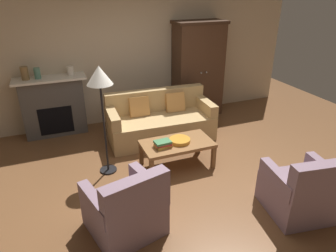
{
  "coord_description": "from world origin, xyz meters",
  "views": [
    {
      "loc": [
        -1.53,
        -3.47,
        2.67
      ],
      "look_at": [
        0.13,
        0.72,
        0.55
      ],
      "focal_mm": 32.84,
      "sensor_mm": 36.0,
      "label": 1
    }
  ],
  "objects_px": {
    "armoire": "(198,70)",
    "mantel_vase_bronze": "(25,73)",
    "fireplace": "(54,106)",
    "coffee_table": "(177,145)",
    "book_stack": "(163,144)",
    "armchair_near_right": "(302,192)",
    "fruit_bowl": "(180,140)",
    "couch": "(160,122)",
    "mantel_vase_jade": "(37,73)",
    "armchair_near_left": "(126,210)",
    "floor_lamp": "(100,82)",
    "mantel_vase_cream": "(70,71)"
  },
  "relations": [
    {
      "from": "coffee_table",
      "to": "armchair_near_left",
      "type": "relative_size",
      "value": 1.18
    },
    {
      "from": "mantel_vase_jade",
      "to": "mantel_vase_cream",
      "type": "distance_m",
      "value": 0.56
    },
    {
      "from": "fireplace",
      "to": "book_stack",
      "type": "xyz_separation_m",
      "value": [
        1.44,
        -1.98,
        -0.1
      ]
    },
    {
      "from": "armoire",
      "to": "floor_lamp",
      "type": "relative_size",
      "value": 1.2
    },
    {
      "from": "armchair_near_left",
      "to": "floor_lamp",
      "type": "distance_m",
      "value": 1.76
    },
    {
      "from": "mantel_vase_jade",
      "to": "mantel_vase_cream",
      "type": "xyz_separation_m",
      "value": [
        0.56,
        0.0,
        -0.01
      ]
    },
    {
      "from": "fruit_bowl",
      "to": "couch",
      "type": "bearing_deg",
      "value": 86.85
    },
    {
      "from": "fireplace",
      "to": "armoire",
      "type": "bearing_deg",
      "value": -1.51
    },
    {
      "from": "coffee_table",
      "to": "floor_lamp",
      "type": "relative_size",
      "value": 0.66
    },
    {
      "from": "couch",
      "to": "armchair_near_left",
      "type": "distance_m",
      "value": 2.46
    },
    {
      "from": "armchair_near_right",
      "to": "armchair_near_left",
      "type": "bearing_deg",
      "value": 167.17
    },
    {
      "from": "couch",
      "to": "mantel_vase_jade",
      "type": "distance_m",
      "value": 2.33
    },
    {
      "from": "fireplace",
      "to": "coffee_table",
      "type": "height_order",
      "value": "fireplace"
    },
    {
      "from": "armchair_near_left",
      "to": "floor_lamp",
      "type": "relative_size",
      "value": 0.56
    },
    {
      "from": "fruit_bowl",
      "to": "mantel_vase_bronze",
      "type": "distance_m",
      "value": 2.96
    },
    {
      "from": "floor_lamp",
      "to": "book_stack",
      "type": "bearing_deg",
      "value": -21.61
    },
    {
      "from": "armchair_near_left",
      "to": "fruit_bowl",
      "type": "bearing_deg",
      "value": 43.73
    },
    {
      "from": "book_stack",
      "to": "coffee_table",
      "type": "bearing_deg",
      "value": 11.84
    },
    {
      "from": "coffee_table",
      "to": "floor_lamp",
      "type": "bearing_deg",
      "value": 166.03
    },
    {
      "from": "armchair_near_left",
      "to": "coffee_table",
      "type": "bearing_deg",
      "value": 44.94
    },
    {
      "from": "fireplace",
      "to": "couch",
      "type": "bearing_deg",
      "value": -26.13
    },
    {
      "from": "armchair_near_right",
      "to": "fruit_bowl",
      "type": "bearing_deg",
      "value": 121.43
    },
    {
      "from": "mantel_vase_cream",
      "to": "floor_lamp",
      "type": "bearing_deg",
      "value": -80.91
    },
    {
      "from": "mantel_vase_jade",
      "to": "fireplace",
      "type": "bearing_deg",
      "value": 5.69
    },
    {
      "from": "couch",
      "to": "armoire",
      "type": "bearing_deg",
      "value": 34.76
    },
    {
      "from": "armoire",
      "to": "mantel_vase_cream",
      "type": "bearing_deg",
      "value": 178.66
    },
    {
      "from": "book_stack",
      "to": "armchair_near_right",
      "type": "xyz_separation_m",
      "value": [
        1.26,
        -1.53,
        -0.16
      ]
    },
    {
      "from": "armoire",
      "to": "book_stack",
      "type": "relative_size",
      "value": 7.56
    },
    {
      "from": "armoire",
      "to": "armchair_near_left",
      "type": "relative_size",
      "value": 2.13
    },
    {
      "from": "floor_lamp",
      "to": "armchair_near_right",
      "type": "bearing_deg",
      "value": -41.84
    },
    {
      "from": "armoire",
      "to": "mantel_vase_jade",
      "type": "height_order",
      "value": "armoire"
    },
    {
      "from": "coffee_table",
      "to": "mantel_vase_jade",
      "type": "xyz_separation_m",
      "value": [
        -1.87,
        1.91,
        0.85
      ]
    },
    {
      "from": "fireplace",
      "to": "mantel_vase_cream",
      "type": "xyz_separation_m",
      "value": [
        0.38,
        -0.02,
        0.64
      ]
    },
    {
      "from": "fireplace",
      "to": "armchair_near_right",
      "type": "height_order",
      "value": "fireplace"
    },
    {
      "from": "coffee_table",
      "to": "armchair_near_right",
      "type": "distance_m",
      "value": 1.87
    },
    {
      "from": "couch",
      "to": "fruit_bowl",
      "type": "xyz_separation_m",
      "value": [
        -0.06,
        -1.05,
        0.13
      ]
    },
    {
      "from": "fruit_bowl",
      "to": "mantel_vase_cream",
      "type": "bearing_deg",
      "value": 125.36
    },
    {
      "from": "mantel_vase_cream",
      "to": "couch",
      "type": "bearing_deg",
      "value": -31.37
    },
    {
      "from": "book_stack",
      "to": "mantel_vase_cream",
      "type": "distance_m",
      "value": 2.35
    },
    {
      "from": "armoire",
      "to": "mantel_vase_bronze",
      "type": "relative_size",
      "value": 8.52
    },
    {
      "from": "couch",
      "to": "armchair_near_right",
      "type": "bearing_deg",
      "value": -70.97
    },
    {
      "from": "coffee_table",
      "to": "mantel_vase_bronze",
      "type": "bearing_deg",
      "value": 137.38
    },
    {
      "from": "couch",
      "to": "fruit_bowl",
      "type": "height_order",
      "value": "couch"
    },
    {
      "from": "armoire",
      "to": "couch",
      "type": "relative_size",
      "value": 1.02
    },
    {
      "from": "fireplace",
      "to": "mantel_vase_jade",
      "type": "bearing_deg",
      "value": -174.31
    },
    {
      "from": "book_stack",
      "to": "armchair_near_right",
      "type": "relative_size",
      "value": 0.3
    },
    {
      "from": "armoire",
      "to": "book_stack",
      "type": "height_order",
      "value": "armoire"
    },
    {
      "from": "fireplace",
      "to": "fruit_bowl",
      "type": "bearing_deg",
      "value": -48.01
    },
    {
      "from": "mantel_vase_bronze",
      "to": "mantel_vase_cream",
      "type": "distance_m",
      "value": 0.76
    },
    {
      "from": "mantel_vase_cream",
      "to": "mantel_vase_bronze",
      "type": "bearing_deg",
      "value": 180.0
    }
  ]
}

